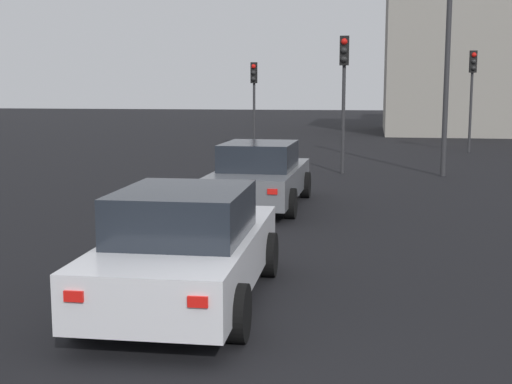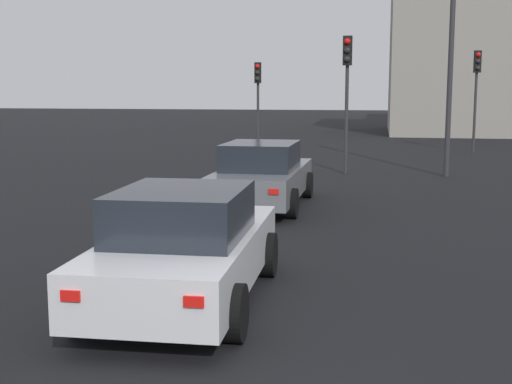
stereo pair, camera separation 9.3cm
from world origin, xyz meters
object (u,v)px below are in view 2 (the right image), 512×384
(traffic_light_far_left, at_px, (477,80))
(car_white_right_second, at_px, (186,247))
(street_lamp_kerbside, at_px, (452,29))
(car_grey_right_lead, at_px, (262,175))
(traffic_light_near_right, at_px, (258,87))
(traffic_light_near_left, at_px, (347,76))

(traffic_light_far_left, bearing_deg, car_white_right_second, -21.23)
(traffic_light_far_left, distance_m, street_lamp_kerbside, 8.65)
(car_grey_right_lead, height_order, traffic_light_near_right, traffic_light_near_right)
(car_grey_right_lead, distance_m, traffic_light_near_left, 7.11)
(car_grey_right_lead, distance_m, street_lamp_kerbside, 8.77)
(car_white_right_second, height_order, traffic_light_far_left, traffic_light_far_left)
(street_lamp_kerbside, bearing_deg, traffic_light_far_left, -12.56)
(traffic_light_far_left, relative_size, street_lamp_kerbside, 0.56)
(traffic_light_near_right, height_order, traffic_light_far_left, traffic_light_far_left)
(car_grey_right_lead, distance_m, traffic_light_near_right, 15.09)
(traffic_light_near_right, bearing_deg, traffic_light_far_left, 88.18)
(car_grey_right_lead, height_order, traffic_light_near_left, traffic_light_near_left)
(car_white_right_second, xyz_separation_m, traffic_light_far_left, (22.03, -6.29, 2.32))
(traffic_light_near_right, distance_m, street_lamp_kerbside, 11.23)
(car_grey_right_lead, bearing_deg, traffic_light_near_right, 11.02)
(car_white_right_second, xyz_separation_m, traffic_light_near_left, (13.82, -1.33, 2.36))
(traffic_light_near_right, xyz_separation_m, street_lamp_kerbside, (-8.31, -7.36, 1.70))
(car_grey_right_lead, bearing_deg, car_white_right_second, -177.32)
(car_grey_right_lead, xyz_separation_m, traffic_light_far_left, (14.73, -6.54, 2.31))
(car_grey_right_lead, relative_size, traffic_light_near_left, 1.08)
(traffic_light_near_right, relative_size, traffic_light_far_left, 0.90)
(car_grey_right_lead, bearing_deg, street_lamp_kerbside, -35.45)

